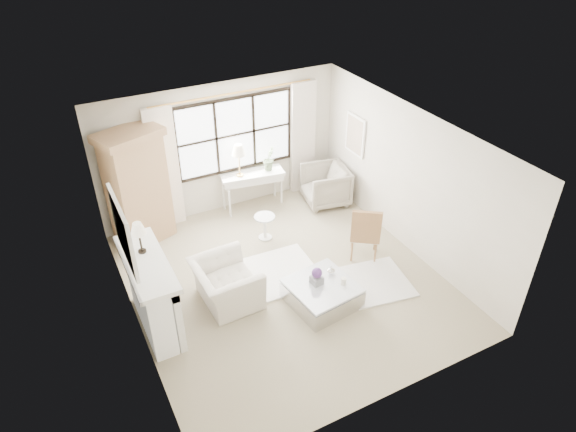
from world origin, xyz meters
name	(u,v)px	position (x,y,z in m)	size (l,w,h in m)	color
floor	(285,281)	(0.00, 0.00, 0.00)	(5.50, 5.50, 0.00)	tan
ceiling	(284,138)	(0.00, 0.00, 2.70)	(5.50, 5.50, 0.00)	silver
wall_back	(222,149)	(0.00, 2.75, 1.35)	(5.00, 5.00, 0.00)	beige
wall_front	(390,328)	(0.00, -2.75, 1.35)	(5.00, 5.00, 0.00)	beige
wall_left	(127,261)	(-2.50, 0.00, 1.35)	(5.50, 5.50, 0.00)	beige
wall_right	(409,180)	(2.50, 0.00, 1.35)	(5.50, 5.50, 0.00)	beige
window_pane	(235,135)	(0.30, 2.73, 1.60)	(2.40, 0.02, 1.50)	white
window_frame	(235,135)	(0.30, 2.72, 1.60)	(2.50, 0.04, 1.50)	black
curtain_rod	(234,93)	(0.30, 2.67, 2.47)	(0.04, 0.04, 3.30)	#C89145
curtain_left	(165,169)	(-1.20, 2.65, 1.24)	(0.55, 0.10, 2.47)	white
curtain_right	(303,138)	(1.80, 2.65, 1.24)	(0.55, 0.10, 2.47)	beige
fireplace	(150,294)	(-2.27, 0.00, 0.65)	(0.58, 1.66, 1.26)	white
mirror_frame	(123,232)	(-2.47, 0.00, 1.84)	(0.05, 1.15, 0.95)	silver
mirror_glass	(125,232)	(-2.44, 0.00, 1.84)	(0.02, 1.00, 0.80)	silver
art_frame	(355,135)	(2.47, 1.70, 1.55)	(0.04, 0.62, 0.82)	white
art_canvas	(354,135)	(2.45, 1.70, 1.55)	(0.01, 0.52, 0.72)	#C7B19A
mantel_lamp	(138,230)	(-2.23, 0.23, 1.65)	(0.22, 0.22, 0.51)	black
armoire	(138,187)	(-1.80, 2.38, 1.14)	(1.29, 1.04, 2.24)	tan
console_table	(253,190)	(0.52, 2.49, 0.40)	(1.35, 0.65, 0.80)	silver
console_lamp	(239,151)	(0.26, 2.49, 1.36)	(0.28, 0.28, 0.69)	#A67D39
orchid_plant	(269,159)	(0.90, 2.47, 1.05)	(0.27, 0.22, 0.49)	#536845
side_table	(265,224)	(0.24, 1.31, 0.33)	(0.40, 0.40, 0.51)	silver
rug_left	(267,276)	(-0.23, 0.24, 0.02)	(1.77, 1.25, 0.03)	white
rug_right	(366,284)	(1.19, -0.73, 0.01)	(1.47, 1.10, 0.03)	silver
club_armchair	(226,284)	(-1.07, 0.01, 0.36)	(1.09, 0.95, 0.71)	silver
wingback_chair	(325,185)	(1.95, 1.92, 0.41)	(0.88, 0.90, 0.82)	gray
french_chair	(364,242)	(1.60, -0.04, 0.31)	(0.67, 0.67, 1.08)	#A57245
coffee_table	(322,294)	(0.29, -0.76, 0.18)	(1.11, 1.11, 0.38)	silver
planter_box	(317,280)	(0.22, -0.69, 0.45)	(0.18, 0.18, 0.13)	slate
planter_flowers	(317,273)	(0.22, -0.69, 0.60)	(0.17, 0.17, 0.17)	#5A3079
pillar_candle	(344,281)	(0.60, -0.90, 0.44)	(0.09, 0.09, 0.12)	white
coffee_vase	(331,270)	(0.55, -0.58, 0.45)	(0.14, 0.14, 0.14)	silver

